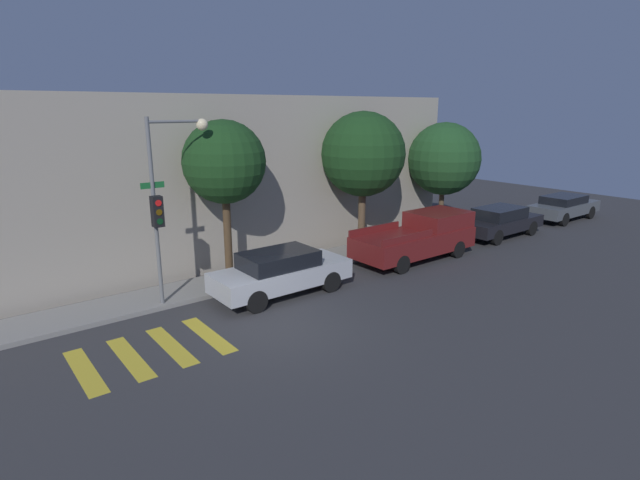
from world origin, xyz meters
name	(u,v)px	position (x,y,z in m)	size (l,w,h in m)	color
ground_plane	(279,328)	(0.00, 0.00, 0.00)	(60.00, 60.00, 0.00)	#333335
sidewalk	(212,285)	(0.00, 4.13, 0.07)	(26.00, 1.87, 0.14)	gray
building_row	(159,180)	(0.00, 8.47, 3.21)	(26.00, 6.00, 6.42)	#A89E8E
crosswalk	(151,352)	(-3.32, 0.80, 0.00)	(3.58, 2.60, 0.00)	gold
traffic_light_pole	(167,190)	(-1.62, 3.37, 3.62)	(2.19, 0.56, 5.72)	slate
sedan_near_corner	(281,272)	(1.48, 2.10, 0.79)	(4.63, 1.76, 1.49)	#B7BABF
pickup_truck	(420,236)	(8.20, 2.10, 0.92)	(5.35, 2.06, 1.80)	maroon
sedan_middle	(500,221)	(13.89, 2.10, 0.76)	(4.64, 1.80, 1.43)	black
sedan_far_end	(564,206)	(19.93, 2.10, 0.74)	(4.69, 1.80, 1.35)	#4C5156
tree_near_corner	(224,163)	(0.77, 4.33, 4.18)	(2.80, 2.80, 5.61)	#4C3823
tree_midblock	(363,155)	(7.06, 4.33, 4.10)	(3.46, 3.46, 5.85)	brown
tree_far_end	(444,159)	(12.27, 4.33, 3.60)	(3.41, 3.41, 5.32)	brown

